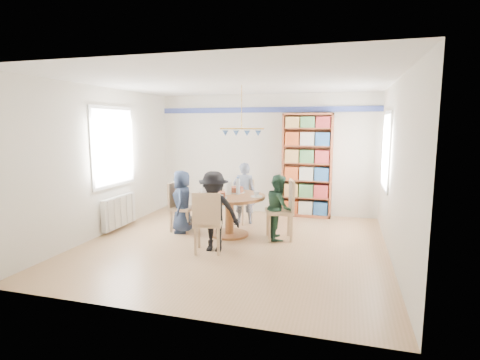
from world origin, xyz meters
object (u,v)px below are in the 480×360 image
(person_right, at_px, (279,207))
(person_far, at_px, (244,193))
(chair_left, at_px, (179,204))
(person_left, at_px, (182,202))
(chair_far, at_px, (243,199))
(chair_right, at_px, (284,207))
(chair_near, at_px, (207,220))
(person_near, at_px, (214,211))
(bookshelf, at_px, (307,166))
(radiator, at_px, (119,211))
(dining_table, at_px, (229,206))

(person_right, bearing_deg, person_far, 30.61)
(chair_left, xyz_separation_m, person_far, (1.06, 0.86, 0.12))
(person_left, relative_size, person_right, 1.02)
(person_far, bearing_deg, chair_far, -74.66)
(chair_right, bearing_deg, chair_near, -133.85)
(chair_right, xyz_separation_m, person_right, (-0.09, -0.02, -0.01))
(person_left, bearing_deg, person_near, 30.36)
(person_left, relative_size, bookshelf, 0.52)
(chair_right, relative_size, person_far, 0.84)
(person_far, bearing_deg, chair_right, 128.57)
(chair_far, relative_size, person_right, 0.78)
(chair_far, xyz_separation_m, chair_near, (-0.02, -2.02, 0.05))
(radiator, distance_m, chair_left, 1.20)
(person_left, bearing_deg, bookshelf, 113.93)
(radiator, distance_m, chair_near, 2.33)
(chair_left, height_order, bookshelf, bookshelf)
(chair_right, height_order, person_left, person_left)
(chair_left, xyz_separation_m, person_right, (1.93, 0.00, 0.07))
(chair_left, distance_m, person_far, 1.37)
(chair_near, height_order, person_right, person_right)
(radiator, distance_m, chair_right, 3.21)
(person_right, xyz_separation_m, bookshelf, (0.29, 1.82, 0.53))
(person_left, bearing_deg, radiator, -101.74)
(person_far, relative_size, bookshelf, 0.56)
(chair_far, bearing_deg, radiator, -151.68)
(radiator, height_order, chair_left, chair_left)
(person_near, height_order, bookshelf, bookshelf)
(chair_right, bearing_deg, dining_table, -177.31)
(chair_far, distance_m, person_far, 0.17)
(person_right, xyz_separation_m, person_far, (-0.87, 0.86, 0.05))
(chair_far, bearing_deg, person_near, -89.18)
(chair_right, distance_m, person_right, 0.10)
(dining_table, xyz_separation_m, person_left, (-0.92, -0.05, 0.03))
(radiator, distance_m, dining_table, 2.21)
(dining_table, bearing_deg, chair_far, 90.74)
(person_near, bearing_deg, person_left, 132.95)
(radiator, xyz_separation_m, chair_right, (3.19, 0.23, 0.23))
(person_right, height_order, person_near, person_near)
(bookshelf, bearing_deg, person_far, -140.40)
(chair_near, bearing_deg, chair_left, 132.91)
(chair_near, relative_size, person_right, 0.86)
(dining_table, height_order, chair_right, chair_right)
(person_right, bearing_deg, bookshelf, -23.85)
(bookshelf, bearing_deg, chair_near, -113.12)
(chair_left, bearing_deg, person_right, 0.11)
(dining_table, relative_size, chair_left, 1.39)
(person_left, bearing_deg, person_right, 74.44)
(chair_far, distance_m, person_left, 1.38)
(dining_table, height_order, person_left, person_left)
(dining_table, distance_m, chair_far, 0.99)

